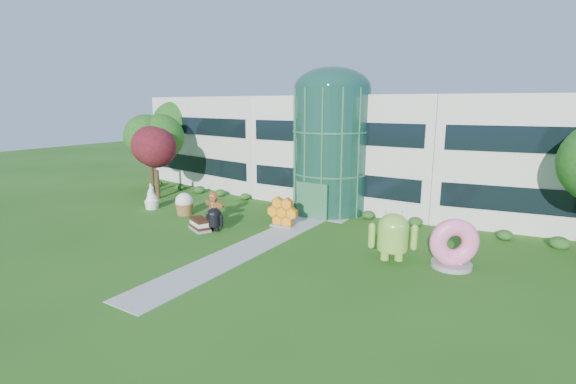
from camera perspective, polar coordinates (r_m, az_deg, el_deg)
The scene contains 14 objects.
ground at distance 24.97m, azimuth -6.87°, elevation -8.37°, with size 140.00×140.00×0.00m, color #215114.
building at distance 39.23m, azimuth 9.80°, elevation 5.99°, with size 46.00×15.00×9.30m, color beige, non-canonical shape.
atrium at distance 33.77m, azimuth 5.88°, elevation 5.57°, with size 6.00×6.00×9.80m, color #194738.
walkway at distance 26.45m, azimuth -4.13°, elevation -7.08°, with size 2.40×20.00×0.04m, color #9E9E93.
tree_red at distance 40.12m, azimuth -17.54°, elevation 3.36°, with size 4.00×4.00×6.00m, color #3F0C14, non-canonical shape.
trees_backdrop at distance 34.74m, azimuth 6.59°, elevation 4.57°, with size 52.00×8.00×8.40m, color #184912, non-canonical shape.
android_green at distance 24.07m, azimuth 14.17°, elevation -5.45°, with size 2.80×1.87×3.17m, color #7CB63A, non-canonical shape.
android_black at distance 29.25m, azimuth -10.05°, elevation -3.45°, with size 1.68×1.12×1.90m, color black, non-canonical shape.
donut at distance 24.10m, azimuth 21.65°, elevation -6.45°, with size 2.66×1.28×2.76m, color pink, non-canonical shape.
gingerbread at distance 31.88m, azimuth -10.09°, elevation -1.84°, with size 2.43×0.94×2.25m, color maroon, non-canonical shape.
ice_cream_sandwich at distance 29.74m, azimuth -11.99°, elevation -4.32°, with size 1.91×0.95×0.85m, color black, non-canonical shape.
honeycomb at distance 29.74m, azimuth -0.74°, elevation -2.95°, with size 2.48×0.89×1.95m, color orange, non-canonical shape.
froyo at distance 36.60m, azimuth -18.19°, elevation -0.54°, with size 1.26×1.26×2.16m, color white, non-canonical shape.
cupcake at distance 33.95m, azimuth -14.00°, elevation -1.57°, with size 1.48×1.48×1.78m, color white, non-canonical shape.
Camera 1 is at (14.88, -18.07, 8.68)m, focal length 26.00 mm.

